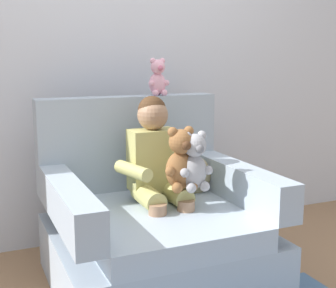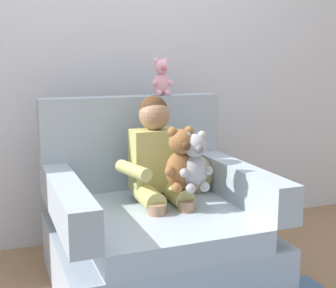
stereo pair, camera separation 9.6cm
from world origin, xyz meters
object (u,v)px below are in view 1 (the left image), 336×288
(plush_grey, at_px, (194,163))
(throw_pillow, at_px, (189,176))
(plush_pink_on_backrest, at_px, (158,78))
(armchair, at_px, (153,227))
(seated_child, at_px, (158,165))
(plush_brown, at_px, (181,161))

(plush_grey, xyz_separation_m, throw_pillow, (0.12, 0.30, -0.15))
(plush_grey, xyz_separation_m, plush_pink_on_backrest, (0.02, 0.54, 0.41))
(armchair, xyz_separation_m, throw_pillow, (0.29, 0.14, 0.23))
(seated_child, relative_size, plush_brown, 2.47)
(throw_pillow, bearing_deg, armchair, -153.20)
(seated_child, distance_m, throw_pillow, 0.29)
(plush_grey, distance_m, throw_pillow, 0.36)
(armchair, xyz_separation_m, plush_brown, (0.10, -0.13, 0.39))
(plush_grey, bearing_deg, plush_brown, 150.20)
(armchair, xyz_separation_m, plush_grey, (0.17, -0.16, 0.38))
(plush_brown, bearing_deg, seated_child, 118.63)
(armchair, relative_size, plush_pink_on_backrest, 4.84)
(seated_child, xyz_separation_m, plush_grey, (0.12, -0.20, 0.04))
(plush_pink_on_backrest, bearing_deg, plush_grey, -76.65)
(seated_child, relative_size, plush_grey, 2.67)
(armchair, distance_m, plush_pink_on_backrest, 0.90)
(plush_grey, bearing_deg, armchair, 131.97)
(throw_pillow, bearing_deg, seated_child, -157.27)
(plush_grey, relative_size, plush_brown, 0.93)
(plush_brown, xyz_separation_m, throw_pillow, (0.18, 0.27, -0.16))
(armchair, bearing_deg, plush_grey, -43.31)
(armchair, xyz_separation_m, plush_pink_on_backrest, (0.19, 0.39, 0.79))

